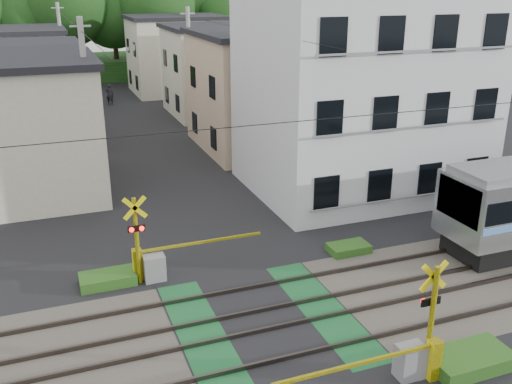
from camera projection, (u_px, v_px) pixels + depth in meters
name	position (u px, v px, depth m)	size (l,w,h in m)	color
ground	(264.00, 321.00, 16.70)	(120.00, 120.00, 0.00)	black
track_bed	(264.00, 320.00, 16.68)	(120.00, 120.00, 0.14)	#47423A
crossing_signal_near	(415.00, 353.00, 14.10)	(4.74, 0.65, 3.09)	yellow
crossing_signal_far	(151.00, 261.00, 18.80)	(4.74, 0.65, 3.09)	yellow
apartment_block	(361.00, 91.00, 26.25)	(10.20, 8.36, 9.30)	white
houses_row	(128.00, 79.00, 38.43)	(22.07, 31.35, 6.80)	beige
tree_hill	(86.00, 24.00, 56.59)	(40.00, 13.31, 11.78)	#1F4818
catenary	(446.00, 179.00, 17.44)	(60.00, 5.04, 7.00)	#2D2D33
utility_poles	(113.00, 74.00, 35.15)	(7.90, 42.00, 8.00)	#A5A5A0
pedestrian	(110.00, 94.00, 46.13)	(0.63, 0.41, 1.73)	#26232C
weed_patches	(320.00, 306.00, 17.14)	(10.25, 8.80, 0.40)	#2D5E1E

